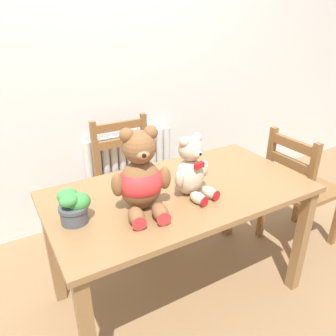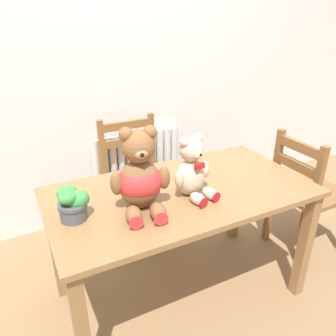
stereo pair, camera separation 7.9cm
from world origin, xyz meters
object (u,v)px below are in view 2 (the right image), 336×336
wooden_chair_behind (135,177)px  teddy_bear_left (140,177)px  potted_plant (73,203)px  teddy_bear_right (192,170)px  wooden_chair_side (307,194)px

wooden_chair_behind → teddy_bear_left: size_ratio=2.18×
wooden_chair_behind → potted_plant: (-0.60, -0.80, 0.36)m
potted_plant → teddy_bear_right: bearing=-4.7°
teddy_bear_left → teddy_bear_right: teddy_bear_left is taller
wooden_chair_behind → wooden_chair_side: bearing=140.7°
wooden_chair_behind → teddy_bear_right: size_ratio=2.75×
teddy_bear_right → teddy_bear_left: bearing=-12.0°
wooden_chair_side → potted_plant: (-1.56, -0.01, 0.36)m
wooden_chair_side → teddy_bear_right: teddy_bear_right is taller
wooden_chair_side → wooden_chair_behind: bearing=-129.3°
potted_plant → wooden_chair_side: bearing=0.5°
teddy_bear_left → potted_plant: 0.32m
wooden_chair_behind → teddy_bear_right: bearing=88.9°
potted_plant → wooden_chair_behind: bearing=53.0°
wooden_chair_behind → potted_plant: potted_plant is taller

